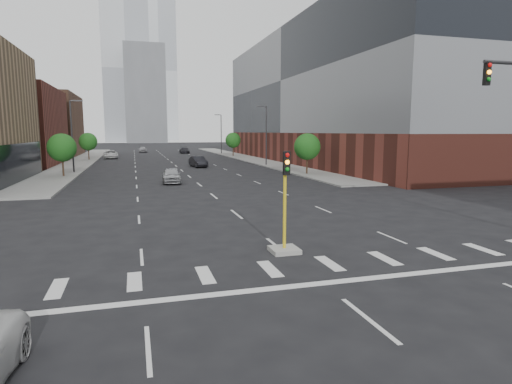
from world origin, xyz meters
name	(u,v)px	position (x,y,z in m)	size (l,w,h in m)	color
ground	(413,355)	(0.00, 0.00, 0.00)	(400.00, 400.00, 0.00)	black
sidewalk_left_far	(83,160)	(-15.00, 74.00, 0.07)	(5.00, 92.00, 0.15)	gray
sidewalk_right_far	(245,158)	(15.00, 74.00, 0.07)	(5.00, 92.00, 0.15)	gray
building_left_far_b	(26,125)	(-27.50, 92.00, 6.50)	(20.00, 24.00, 13.00)	brown
building_right_main	(346,98)	(29.50, 60.00, 11.00)	(24.00, 70.00, 22.00)	brown
tower_left	(127,71)	(-8.00, 220.00, 35.00)	(22.00, 22.00, 70.00)	#B2B7BC
tower_right	(159,73)	(10.00, 260.00, 40.00)	(20.00, 20.00, 80.00)	#B2B7BC
tower_mid	(145,95)	(0.00, 200.00, 22.00)	(18.00, 18.00, 44.00)	slate
median_traffic_signal	(285,231)	(0.00, 8.97, 0.97)	(1.20, 1.20, 4.40)	#999993
streetlight_right_a	(266,133)	(13.41, 55.00, 5.01)	(1.60, 0.22, 9.07)	#2D2D30
streetlight_right_b	(221,132)	(13.41, 90.00, 5.01)	(1.60, 0.22, 9.07)	#2D2D30
streetlight_left	(72,133)	(-13.41, 50.00, 5.01)	(1.60, 0.22, 9.07)	#2D2D30
tree_left_near	(62,148)	(-14.00, 45.00, 3.39)	(3.20, 3.20, 4.85)	#382619
tree_left_far	(88,142)	(-14.00, 75.00, 3.39)	(3.20, 3.20, 4.85)	#382619
tree_right_near	(307,147)	(14.00, 40.00, 3.39)	(3.20, 3.20, 4.85)	#382619
tree_right_far	(233,140)	(14.00, 80.00, 3.39)	(3.20, 3.20, 4.85)	#382619
car_near_left	(172,175)	(-2.52, 36.08, 0.78)	(1.85, 4.60, 1.57)	#A4A5A8
car_mid_right	(198,162)	(2.97, 55.07, 0.80)	(1.69, 4.84, 1.60)	black
car_far_left	(111,154)	(-10.46, 79.75, 0.79)	(2.63, 5.70, 1.58)	silver
car_deep_right	(184,150)	(5.58, 95.46, 0.73)	(2.04, 5.03, 1.46)	#222127
car_distant	(143,149)	(-3.93, 103.31, 0.76)	(1.81, 4.49, 1.53)	#9F9FA3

